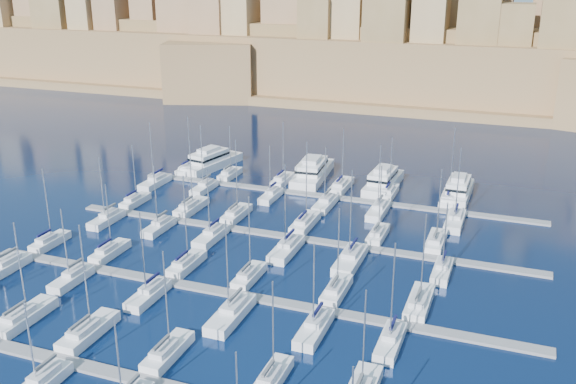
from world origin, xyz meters
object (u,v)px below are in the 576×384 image
at_px(motor_yacht_a, 211,161).
at_px(motor_yacht_c, 383,181).
at_px(sailboat_4, 272,378).
at_px(sailboat_2, 88,331).
at_px(motor_yacht_b, 312,171).
at_px(motor_yacht_d, 458,190).

bearing_deg(motor_yacht_a, motor_yacht_c, -0.72).
bearing_deg(sailboat_4, motor_yacht_c, 92.44).
distance_m(sailboat_2, sailboat_4, 25.35).
relative_size(sailboat_2, sailboat_4, 1.19).
bearing_deg(motor_yacht_c, sailboat_4, -87.56).
relative_size(motor_yacht_a, motor_yacht_b, 0.93).
height_order(sailboat_2, motor_yacht_c, sailboat_2).
bearing_deg(motor_yacht_c, motor_yacht_a, 179.28).
bearing_deg(motor_yacht_b, motor_yacht_d, -3.25).
height_order(motor_yacht_a, motor_yacht_c, same).
height_order(motor_yacht_b, motor_yacht_c, same).
bearing_deg(sailboat_2, sailboat_4, -1.95).
relative_size(sailboat_2, motor_yacht_a, 0.84).
distance_m(sailboat_2, motor_yacht_d, 78.87).
xyz_separation_m(motor_yacht_a, motor_yacht_b, (24.61, 0.78, 0.00)).
distance_m(sailboat_2, motor_yacht_c, 73.20).
distance_m(sailboat_4, motor_yacht_b, 74.37).
relative_size(motor_yacht_a, motor_yacht_c, 1.09).
xyz_separation_m(sailboat_2, motor_yacht_a, (-18.42, 70.21, 0.97)).
xyz_separation_m(motor_yacht_b, motor_yacht_c, (16.14, -1.29, -0.00)).
distance_m(sailboat_2, motor_yacht_a, 72.59).
relative_size(motor_yacht_b, motor_yacht_d, 1.26).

